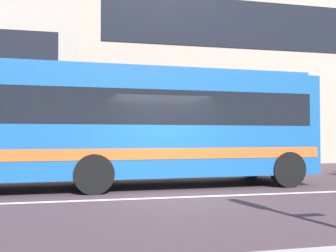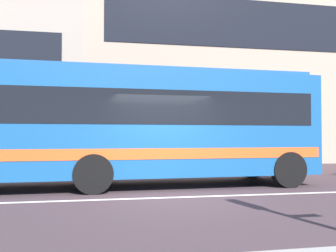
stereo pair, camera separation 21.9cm
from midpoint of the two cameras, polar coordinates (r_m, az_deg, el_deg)
name	(u,v)px [view 1 (the left image)]	position (r m, az deg, el deg)	size (l,w,h in m)	color
ground_plane	(173,198)	(8.82, 0.04, -10.96)	(160.00, 160.00, 0.00)	#47353A
lane_centre_line	(173,197)	(8.82, 0.04, -10.94)	(60.00, 0.16, 0.01)	silver
apartment_block_right	(279,63)	(24.98, 16.51, 9.34)	(24.71, 8.17, 12.27)	tan
transit_bus	(117,123)	(10.61, -8.39, 0.50)	(11.45, 2.96, 3.30)	#174E8A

